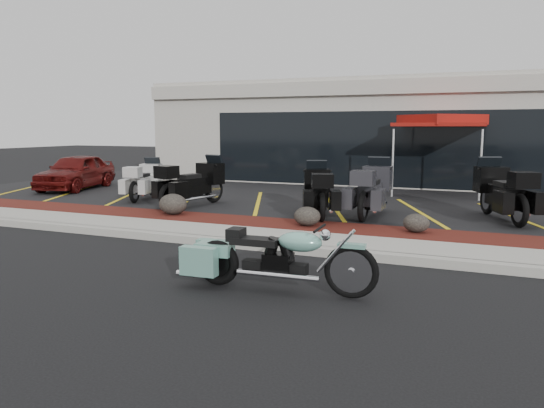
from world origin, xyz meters
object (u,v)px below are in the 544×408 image
at_px(touring_white, 153,177).
at_px(parked_car, 76,172).
at_px(traffic_cone, 316,188).
at_px(popup_canopy, 441,122).
at_px(hero_cruiser, 351,264).

bearing_deg(touring_white, parked_car, 65.54).
xyz_separation_m(parked_car, traffic_cone, (8.09, 1.49, -0.35)).
bearing_deg(touring_white, traffic_cone, -81.16).
bearing_deg(parked_car, touring_white, -22.06).
bearing_deg(traffic_cone, popup_canopy, 29.01).
bearing_deg(traffic_cone, hero_cruiser, -69.42).
height_order(touring_white, traffic_cone, touring_white).
bearing_deg(popup_canopy, parked_car, -156.55).
xyz_separation_m(traffic_cone, popup_canopy, (3.45, 1.91, 2.00)).
relative_size(touring_white, traffic_cone, 4.14).
bearing_deg(hero_cruiser, parked_car, 144.00).
xyz_separation_m(hero_cruiser, popup_canopy, (0.09, 10.86, 1.92)).
height_order(touring_white, parked_car, parked_car).
height_order(hero_cruiser, parked_car, parked_car).
distance_m(touring_white, parked_car, 3.56).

